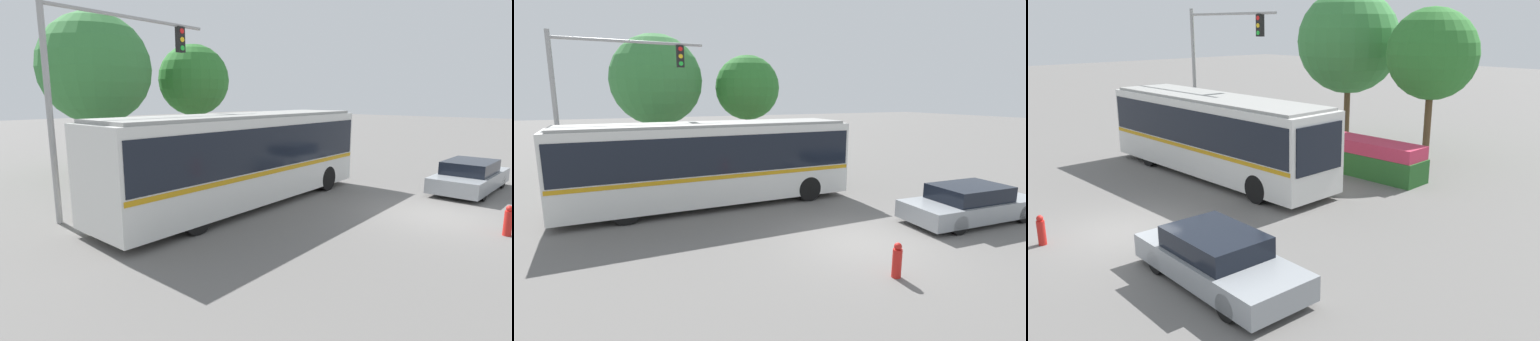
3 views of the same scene
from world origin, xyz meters
TOP-DOWN VIEW (x-y plane):
  - ground_plane at (0.00, 0.00)m, footprint 140.00×140.00m
  - city_bus at (-2.92, 5.65)m, footprint 11.16×2.60m
  - sedan_foreground at (4.54, 0.01)m, footprint 4.88×2.10m
  - traffic_light_pole at (-6.68, 8.46)m, footprint 5.95×0.24m
  - flowering_hedge at (0.66, 10.08)m, footprint 6.13×1.38m
  - street_tree_left at (-3.44, 14.57)m, footprint 5.16×5.16m
  - street_tree_centre at (1.81, 13.67)m, footprint 3.90×3.90m
  - fire_hydrant at (-0.66, -2.11)m, footprint 0.22×0.22m

SIDE VIEW (x-z plane):
  - ground_plane at x=0.00m, z-range 0.00..0.00m
  - fire_hydrant at x=-0.66m, z-range -0.02..0.84m
  - sedan_foreground at x=4.54m, z-range -0.03..1.23m
  - flowering_hedge at x=0.66m, z-range -0.01..1.44m
  - city_bus at x=-2.92m, z-range 0.22..3.43m
  - traffic_light_pole at x=-6.68m, z-range 1.14..7.79m
  - street_tree_centre at x=1.81m, z-range 1.36..8.01m
  - street_tree_left at x=-3.44m, z-range 1.24..8.91m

